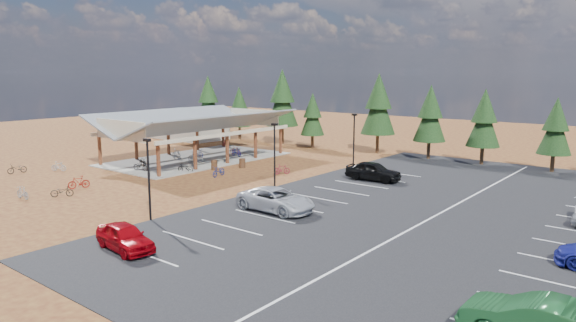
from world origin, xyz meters
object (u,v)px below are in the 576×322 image
Objects in this scene: trash_bin_1 at (242,163)px; bike_13 at (23,193)px; bike_12 at (62,191)px; bike_16 at (185,168)px; lamp_post_0 at (149,174)px; trash_bin_0 at (214,165)px; bike_8 at (17,168)px; car_5 at (539,322)px; bike_3 at (226,143)px; bike_pavilion at (196,123)px; bike_7 at (235,150)px; bike_14 at (219,171)px; bike_9 at (59,166)px; bike_1 at (176,154)px; bike_6 at (237,152)px; lamp_post_1 at (275,151)px; car_0 at (125,237)px; car_4 at (373,171)px; lamp_post_2 at (354,136)px; car_2 at (276,200)px; bike_4 at (140,166)px; bike_11 at (79,182)px; bike_0 at (143,161)px; bike_2 at (198,153)px; bike_5 at (195,157)px; outbuilding at (189,124)px; bike_15 at (282,169)px.

bike_13 is at bearing -101.67° from trash_bin_1.
bike_12 reaches higher than bike_16.
lamp_post_0 is 5.71× the size of trash_bin_0.
car_5 is at bearing -0.30° from bike_8.
bike_3 reaches higher than bike_13.
bike_pavilion is 3.83× the size of car_5.
bike_14 is (7.11, -9.35, -0.07)m from bike_7.
bike_pavilion is 13.82m from bike_9.
bike_14 is (3.61, 12.48, 0.06)m from bike_12.
bike_1 is 11.48m from bike_9.
trash_bin_0 is 0.58× the size of bike_13.
bike_6 is at bearing 178.59° from bike_13.
trash_bin_1 is at bearing 150.28° from lamp_post_1.
bike_pavilion is 3.77× the size of lamp_post_0.
lamp_post_1 is at bearing -94.18° from bike_1.
car_0 is at bearing -49.88° from lamp_post_0.
lamp_post_2 is at bearing 40.71° from car_4.
bike_3 is at bearing -122.20° from car_5.
car_2 is 1.08× the size of car_5.
bike_8 is at bearing 115.99° from bike_9.
bike_9 is at bearing 94.82° from car_2.
bike_4 is 7.55m from bike_11.
bike_8 is at bearing 152.53° from bike_7.
bike_14 is at bearing -66.63° from bike_0.
lamp_post_0 is at bearing -90.00° from lamp_post_1.
bike_pavilion is 21.56× the size of trash_bin_0.
bike_3 is 26.45m from bike_12.
bike_12 is (-10.23, -0.30, -2.56)m from lamp_post_0.
bike_1 is (-16.43, -8.52, -2.36)m from lamp_post_2.
car_2 is at bearing -115.57° from bike_9.
bike_4 reaches higher than bike_2.
bike_5 is 12.69m from bike_9.
bike_0 is (-15.96, -13.08, -2.46)m from lamp_post_2.
bike_11 is (-3.96, -14.55, 0.05)m from trash_bin_1.
bike_0 is 5.52m from bike_16.
bike_8 is 27.26m from car_2.
bike_8 is (-8.16, -7.49, -0.10)m from bike_4.
bike_5 is (-13.17, -8.77, -2.33)m from lamp_post_2.
bike_11 is (17.17, -26.06, -1.53)m from outbuilding.
bike_2 is (0.21, 6.92, 0.00)m from bike_0.
bike_2 reaches higher than bike_8.
bike_6 is 1.11× the size of bike_11.
trash_bin_0 is 0.50× the size of bike_14.
trash_bin_1 is at bearing -114.03° from bike_3.
bike_3 is 15.42m from bike_16.
bike_0 is 0.85× the size of bike_6.
bike_5 is 1.10× the size of bike_11.
lamp_post_2 is 14.16m from bike_7.
bike_15 is 30.88m from car_5.
bike_11 is at bearing 176.86° from bike_13.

